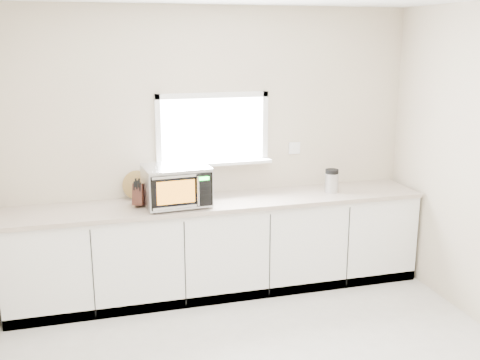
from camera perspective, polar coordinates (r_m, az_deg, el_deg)
name	(u,v)px	position (r m, az deg, el deg)	size (l,w,h in m)	color
back_wall	(213,148)	(5.47, -2.81, 3.27)	(4.00, 0.17, 2.70)	beige
cabinets	(220,248)	(5.44, -2.00, -6.89)	(3.92, 0.60, 0.88)	white
countertop	(220,202)	(5.29, -2.01, -2.27)	(3.92, 0.64, 0.04)	#B9A798
microwave	(176,185)	(5.09, -6.47, -0.52)	(0.60, 0.48, 0.37)	black
knife_block	(139,194)	(5.13, -10.25, -1.42)	(0.15, 0.21, 0.27)	#412017
cutting_board	(137,185)	(5.37, -10.40, -0.50)	(0.28, 0.28, 0.02)	#9F7B3D
coffee_grinder	(332,181)	(5.60, 9.29, -0.06)	(0.14, 0.14, 0.23)	silver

